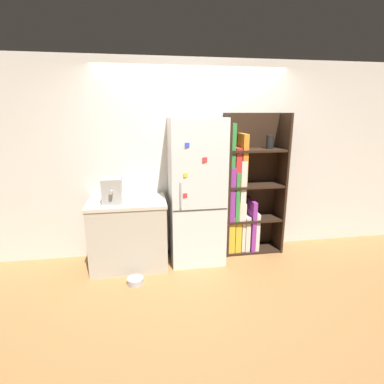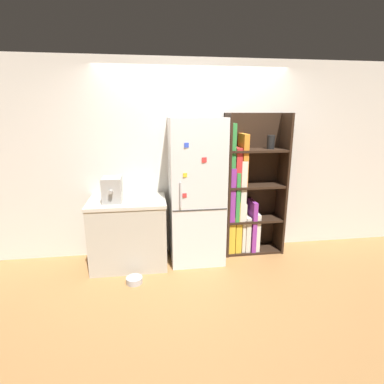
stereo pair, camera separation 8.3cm
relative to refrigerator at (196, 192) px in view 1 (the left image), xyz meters
name	(u,v)px [view 1 (the left image)]	position (x,y,z in m)	size (l,w,h in m)	color
ground_plane	(198,263)	(0.00, -0.15, -0.93)	(16.00, 16.00, 0.00)	#A87542
wall_back	(192,160)	(0.00, 0.32, 0.37)	(8.00, 0.05, 2.60)	silver
refrigerator	(196,192)	(0.00, 0.00, 0.00)	(0.68, 0.62, 1.87)	silver
bookshelf	(245,195)	(0.71, 0.15, -0.11)	(0.82, 0.36, 1.92)	black
kitchen_counter	(129,233)	(-0.88, -0.03, -0.50)	(0.95, 0.66, 0.87)	#BCB7A8
espresso_machine	(112,190)	(-1.04, -0.08, 0.09)	(0.23, 0.33, 0.30)	#A5A39E
pet_bowl	(135,280)	(-0.81, -0.52, -0.90)	(0.19, 0.19, 0.07)	#B7B7BC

